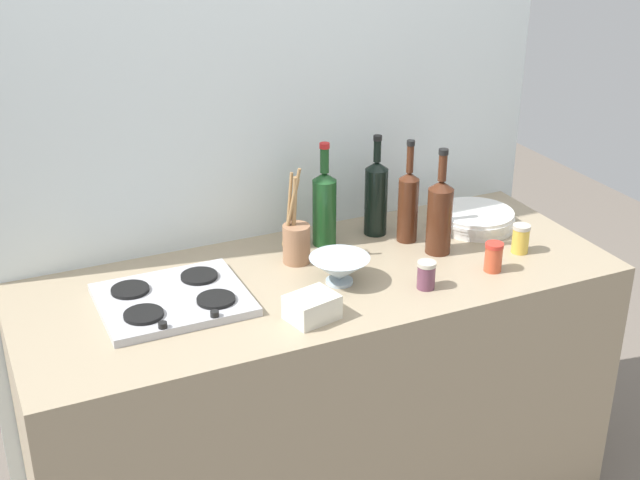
{
  "coord_description": "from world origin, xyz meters",
  "views": [
    {
      "loc": [
        -0.96,
        -2.1,
        2.09
      ],
      "look_at": [
        0.0,
        0.0,
        1.02
      ],
      "focal_mm": 48.75,
      "sensor_mm": 36.0,
      "label": 1
    }
  ],
  "objects": [
    {
      "name": "wine_bottle_mid_left",
      "position": [
        0.41,
        0.0,
        1.03
      ],
      "size": [
        0.08,
        0.08,
        0.34
      ],
      "color": "#472314",
      "rests_on": "counter_block"
    },
    {
      "name": "condiment_jar_rear",
      "position": [
        0.49,
        -0.18,
        0.95
      ],
      "size": [
        0.06,
        0.06,
        0.09
      ],
      "color": "#C64C2D",
      "rests_on": "counter_block"
    },
    {
      "name": "plate_stack",
      "position": [
        0.63,
        0.11,
        0.93
      ],
      "size": [
        0.26,
        0.26,
        0.06
      ],
      "color": "white",
      "rests_on": "counter_block"
    },
    {
      "name": "counter_block",
      "position": [
        0.0,
        0.0,
        0.45
      ],
      "size": [
        1.8,
        0.7,
        0.9
      ],
      "primitive_type": "cube",
      "color": "tan",
      "rests_on": "ground"
    },
    {
      "name": "backsplash_panel",
      "position": [
        0.0,
        0.38,
        1.3
      ],
      "size": [
        1.9,
        0.06,
        2.59
      ],
      "primitive_type": "cube",
      "color": "silver",
      "rests_on": "ground"
    },
    {
      "name": "stovetop_hob",
      "position": [
        -0.45,
        0.02,
        0.91
      ],
      "size": [
        0.41,
        0.34,
        0.04
      ],
      "color": "#B2B2B7",
      "rests_on": "counter_block"
    },
    {
      "name": "mixing_bowl",
      "position": [
        0.03,
        -0.06,
        0.95
      ],
      "size": [
        0.18,
        0.18,
        0.08
      ],
      "color": "silver",
      "rests_on": "counter_block"
    },
    {
      "name": "condiment_jar_spare",
      "position": [
        0.25,
        -0.19,
        0.94
      ],
      "size": [
        0.06,
        0.06,
        0.08
      ],
      "color": "#66384C",
      "rests_on": "counter_block"
    },
    {
      "name": "wine_bottle_mid_right",
      "position": [
        0.3,
        0.21,
        1.03
      ],
      "size": [
        0.08,
        0.08,
        0.34
      ],
      "color": "black",
      "rests_on": "counter_block"
    },
    {
      "name": "condiment_jar_front",
      "position": [
        0.64,
        -0.11,
        0.95
      ],
      "size": [
        0.06,
        0.06,
        0.09
      ],
      "color": "gold",
      "rests_on": "counter_block"
    },
    {
      "name": "wine_bottle_leftmost",
      "position": [
        0.11,
        0.21,
        1.03
      ],
      "size": [
        0.08,
        0.08,
        0.34
      ],
      "color": "#19471E",
      "rests_on": "counter_block"
    },
    {
      "name": "utensil_crock",
      "position": [
        -0.03,
        0.12,
        0.98
      ],
      "size": [
        0.09,
        0.09,
        0.31
      ],
      "color": "#996B4C",
      "rests_on": "counter_block"
    },
    {
      "name": "butter_dish",
      "position": [
        -0.12,
        -0.22,
        0.93
      ],
      "size": [
        0.15,
        0.13,
        0.07
      ],
      "primitive_type": "cube",
      "rotation": [
        0.0,
        0.0,
        0.23
      ],
      "color": "silver",
      "rests_on": "counter_block"
    },
    {
      "name": "wine_bottle_rightmost",
      "position": [
        0.36,
        0.12,
        1.03
      ],
      "size": [
        0.07,
        0.07,
        0.34
      ],
      "color": "#472314",
      "rests_on": "counter_block"
    }
  ]
}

